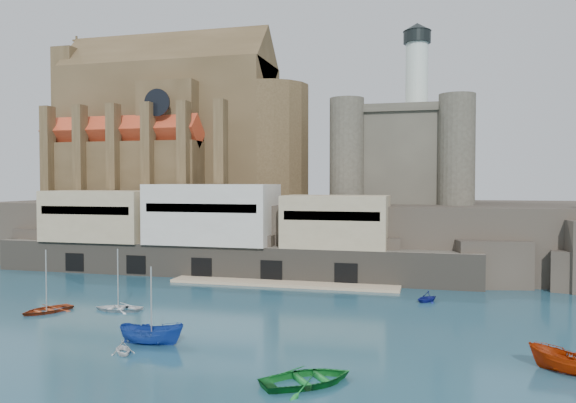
% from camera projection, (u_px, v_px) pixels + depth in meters
% --- Properties ---
extents(ground, '(300.00, 300.00, 0.00)m').
position_uv_depth(ground, '(217.00, 316.00, 55.75)').
color(ground, '#194053').
rests_on(ground, ground).
extents(promontory, '(100.00, 36.00, 10.00)m').
position_uv_depth(promontory, '(303.00, 232.00, 93.72)').
color(promontory, '#2C2621').
rests_on(promontory, ground).
extents(quay, '(70.00, 12.00, 13.05)m').
position_uv_depth(quay, '(210.00, 233.00, 80.41)').
color(quay, '#5F584C').
rests_on(quay, ground).
extents(church, '(47.00, 25.93, 30.51)m').
position_uv_depth(church, '(178.00, 133.00, 101.51)').
color(church, '#4D3C24').
rests_on(church, promontory).
extents(castle_keep, '(21.20, 21.20, 29.30)m').
position_uv_depth(castle_keep, '(404.00, 151.00, 90.83)').
color(castle_keep, '#474338').
rests_on(castle_keep, promontory).
extents(boat_0, '(3.87, 2.50, 5.25)m').
position_uv_depth(boat_0, '(47.00, 312.00, 57.49)').
color(boat_0, '#A73E1A').
rests_on(boat_0, ground).
extents(boat_1, '(2.62, 2.49, 2.62)m').
position_uv_depth(boat_1, '(123.00, 354.00, 43.55)').
color(boat_1, silver).
rests_on(boat_1, ground).
extents(boat_2, '(2.31, 2.26, 5.52)m').
position_uv_depth(boat_2, '(152.00, 344.00, 46.11)').
color(boat_2, '#1A3B95').
rests_on(boat_2, ground).
extents(boat_3, '(3.86, 4.44, 6.42)m').
position_uv_depth(boat_3, '(308.00, 384.00, 37.01)').
color(boat_3, '#167B2C').
rests_on(boat_3, ground).
extents(boat_5, '(2.79, 2.76, 5.46)m').
position_uv_depth(boat_5, '(569.00, 374.00, 39.01)').
color(boat_5, '#9D2804').
rests_on(boat_5, ground).
extents(boat_6, '(1.41, 3.67, 5.02)m').
position_uv_depth(boat_6, '(118.00, 310.00, 58.32)').
color(boat_6, silver).
rests_on(boat_6, ground).
extents(boat_7, '(2.97, 2.85, 2.97)m').
position_uv_depth(boat_7, '(427.00, 302.00, 62.44)').
color(boat_7, navy).
rests_on(boat_7, ground).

